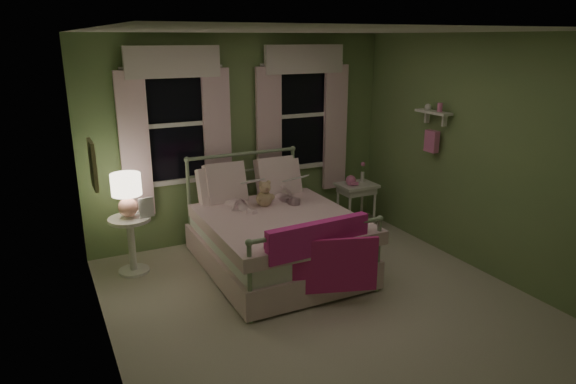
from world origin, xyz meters
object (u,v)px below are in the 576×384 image
child_right (280,179)px  nightstand_left (131,237)px  bed (274,236)px  child_left (237,180)px  teddy_bear (265,196)px  table_lamp (127,191)px  nightstand_right (357,191)px

child_right → nightstand_left: size_ratio=1.05×
bed → child_left: bearing=123.6°
bed → child_left: child_left is taller
child_left → child_right: (0.56, 0.00, -0.06)m
teddy_bear → table_lamp: size_ratio=0.65×
nightstand_right → child_left: bearing=-173.8°
teddy_bear → nightstand_left: bearing=167.5°
bed → child_left: size_ratio=2.53×
bed → child_right: 0.73m
nightstand_left → table_lamp: bearing=90.0°
nightstand_left → child_right: bearing=-5.6°
child_left → nightstand_right: bearing=179.4°
child_right → nightstand_left: child_right is taller
teddy_bear → table_lamp: table_lamp is taller
child_right → child_left: bearing=-6.8°
nightstand_right → child_right: bearing=-171.0°
nightstand_right → nightstand_left: bearing=-179.5°
bed → child_right: size_ratio=2.97×
child_left → nightstand_right: child_left is taller
teddy_bear → child_left: bearing=150.5°
teddy_bear → nightstand_left: 1.56m
table_lamp → nightstand_right: size_ratio=0.76×
child_right → nightstand_right: bearing=-177.8°
child_left → teddy_bear: child_left is taller
child_right → teddy_bear: size_ratio=2.17×
bed → table_lamp: bearing=158.2°
table_lamp → bed: bearing=-21.8°
bed → nightstand_left: bed is taller
nightstand_left → table_lamp: size_ratio=1.34×
child_right → nightstand_right: child_right is taller
nightstand_left → nightstand_right: 3.00m
table_lamp → nightstand_right: bearing=0.5°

